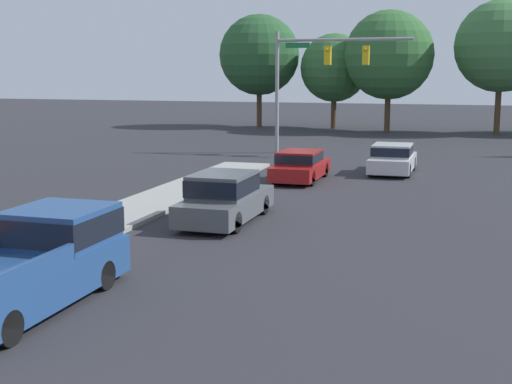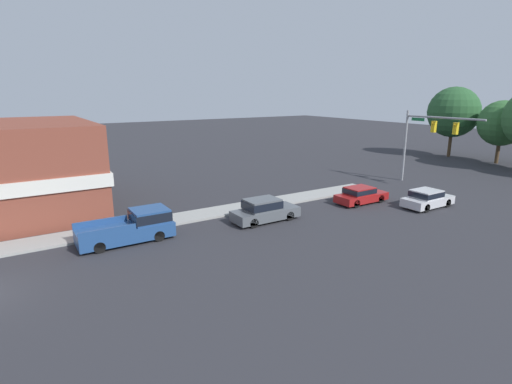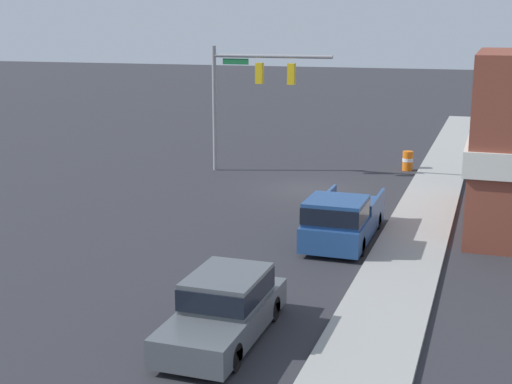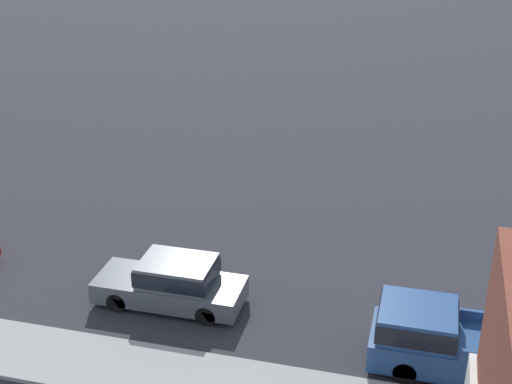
% 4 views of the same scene
% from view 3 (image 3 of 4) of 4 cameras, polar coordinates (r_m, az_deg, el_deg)
% --- Properties ---
extents(ground_plane, '(200.00, 200.00, 0.00)m').
position_cam_3_polar(ground_plane, '(33.87, 4.20, 0.23)').
color(ground_plane, '#2D2D33').
extents(sidewalk_curb, '(2.40, 60.00, 0.14)m').
position_cam_3_polar(sidewalk_curb, '(32.94, 13.84, -0.37)').
color(sidewalk_curb, '#9E9E99').
rests_on(sidewalk_curb, ground).
extents(near_signal_assembly, '(6.40, 0.49, 6.56)m').
position_cam_3_polar(near_signal_assembly, '(37.02, -0.49, 8.72)').
color(near_signal_assembly, gray).
rests_on(near_signal_assembly, ground).
extents(car_lead, '(1.86, 4.79, 1.61)m').
position_cam_3_polar(car_lead, '(17.81, -2.49, -9.05)').
color(car_lead, black).
rests_on(car_lead, ground).
extents(pickup_truck_parked, '(2.05, 5.54, 1.84)m').
position_cam_3_polar(pickup_truck_parked, '(25.41, 6.87, -2.11)').
color(pickup_truck_parked, black).
rests_on(pickup_truck_parked, ground).
extents(construction_barrel, '(0.56, 0.56, 1.04)m').
position_cam_3_polar(construction_barrel, '(38.92, 12.04, 2.47)').
color(construction_barrel, orange).
rests_on(construction_barrel, ground).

